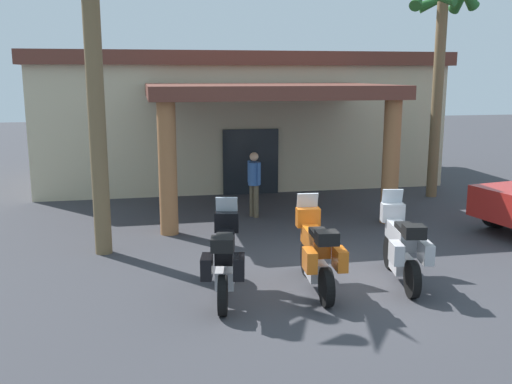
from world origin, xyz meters
TOP-DOWN VIEW (x-y plane):
  - ground_plane at (0.00, 0.00)m, footprint 80.00×80.00m
  - motel_building at (0.02, 11.35)m, footprint 13.94×11.56m
  - motorcycle_black at (-2.18, -0.43)m, footprint 0.90×2.19m
  - motorcycle_orange at (-0.52, -0.41)m, footprint 0.73×2.21m
  - motorcycle_silver at (1.14, -0.36)m, footprint 0.88×2.20m
  - pedestrian at (-0.51, 5.17)m, footprint 0.32×0.49m
  - palm_tree_near_portico at (5.56, 6.65)m, footprint 2.10×2.16m
  - palm_tree_roadside at (-4.37, 2.63)m, footprint 2.15×2.19m

SIDE VIEW (x-z plane):
  - ground_plane at x=0.00m, z-range 0.00..0.00m
  - motorcycle_black at x=-2.18m, z-range -0.11..1.50m
  - motorcycle_orange at x=-0.52m, z-range -0.11..1.50m
  - motorcycle_silver at x=1.14m, z-range -0.11..1.50m
  - pedestrian at x=-0.51m, z-range 0.15..1.92m
  - motel_building at x=0.02m, z-range 0.04..4.57m
  - palm_tree_near_portico at x=5.56m, z-range 1.43..8.16m
  - palm_tree_roadside at x=-4.37m, z-range 1.43..8.20m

